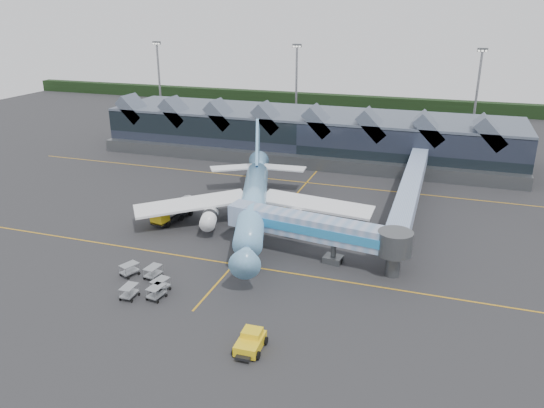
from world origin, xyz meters
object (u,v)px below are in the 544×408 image
(fuel_truck, at_px, (174,210))
(pushback_tug, at_px, (250,342))
(jet_bridge, at_px, (327,231))
(main_airliner, at_px, (254,200))

(fuel_truck, xyz_separation_m, pushback_tug, (23.28, -27.70, -0.85))
(jet_bridge, bearing_deg, pushback_tug, -88.54)
(jet_bridge, relative_size, fuel_truck, 2.78)
(main_airliner, height_order, jet_bridge, main_airliner)
(main_airliner, relative_size, fuel_truck, 4.61)
(jet_bridge, relative_size, pushback_tug, 5.85)
(jet_bridge, xyz_separation_m, pushback_tug, (-2.53, -21.19, -3.39))
(main_airliner, height_order, fuel_truck, main_airliner)
(main_airliner, distance_m, jet_bridge, 15.96)
(fuel_truck, height_order, pushback_tug, fuel_truck)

